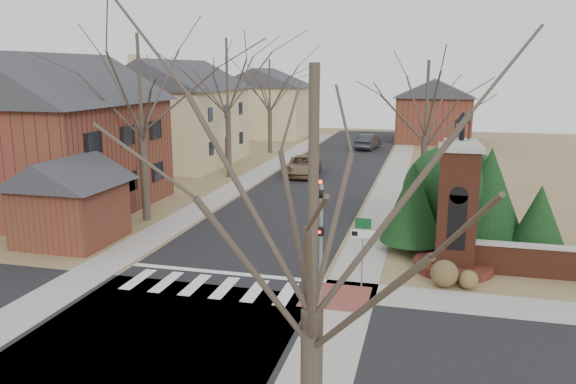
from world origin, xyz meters
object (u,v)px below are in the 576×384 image
(traffic_signal_pole, at_px, (321,231))
(brick_gate_monument, at_px, (456,219))
(sign_post, at_px, (362,239))
(pickup_truck, at_px, (304,166))
(distant_car, at_px, (368,142))

(traffic_signal_pole, distance_m, brick_gate_monument, 6.47)
(sign_post, distance_m, brick_gate_monument, 4.55)
(brick_gate_monument, distance_m, pickup_truck, 21.73)
(sign_post, bearing_deg, pickup_truck, 108.16)
(pickup_truck, height_order, distant_car, distant_car)
(sign_post, bearing_deg, distant_car, 96.02)
(traffic_signal_pole, bearing_deg, sign_post, 47.57)
(traffic_signal_pole, xyz_separation_m, pickup_truck, (-5.90, 23.34, -1.83))
(traffic_signal_pole, bearing_deg, distant_car, 93.93)
(traffic_signal_pole, xyz_separation_m, sign_post, (1.29, 1.41, -0.64))
(sign_post, height_order, distant_car, sign_post)
(pickup_truck, bearing_deg, traffic_signal_pole, -83.33)
(traffic_signal_pole, relative_size, distant_car, 0.96)
(pickup_truck, bearing_deg, distant_car, 71.15)
(brick_gate_monument, bearing_deg, traffic_signal_pole, -136.76)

